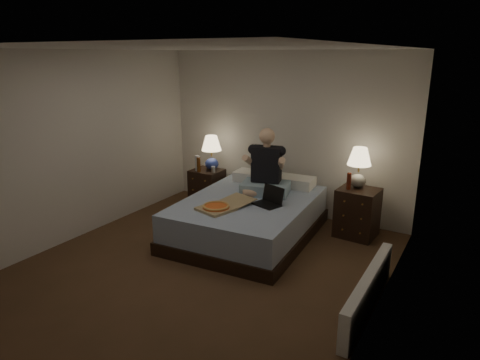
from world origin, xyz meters
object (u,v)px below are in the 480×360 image
Objects in this scene: radiator at (368,292)px; water_bottle at (197,163)px; lamp_left at (212,153)px; beer_bottle_right at (349,181)px; laptop at (267,197)px; pizza_box at (216,207)px; beer_bottle_left at (199,165)px; person at (266,162)px; nightstand_left at (207,188)px; lamp_right at (359,168)px; soda_can at (213,170)px; nightstand_right at (357,213)px; bed at (248,218)px.

water_bottle is at bearing 153.58° from radiator.
beer_bottle_right is at bearing -2.46° from lamp_left.
laptop is 0.21× the size of radiator.
water_bottle is 0.33× the size of pizza_box.
beer_bottle_left is 0.25× the size of person.
lamp_right reaches higher than nightstand_left.
person reaches higher than water_bottle.
beer_bottle_left is 1.68m from laptop.
person is (1.08, -0.28, 0.32)m from soda_can.
beer_bottle_left is at bearing -177.11° from beer_bottle_right.
radiator is (0.73, -1.67, -0.59)m from beer_bottle_right.
lamp_right is 2.27m from soda_can.
soda_can is at bearing 151.17° from person.
radiator is at bearing -66.92° from nightstand_right.
bed reaches higher than radiator.
beer_bottle_right is 0.25× the size of person.
lamp_right is (1.25, 0.84, 0.69)m from bed.
radiator is at bearing -29.14° from soda_can.
nightstand_right is 0.42× the size of radiator.
person reaches higher than nightstand_right.
person is at bearing 143.80° from radiator.
beer_bottle_right is (-0.13, -0.08, 0.45)m from nightstand_right.
beer_bottle_right is at bearing -0.57° from nightstand_left.
soda_can is (-2.25, -0.19, -0.28)m from lamp_right.
person is (1.20, -0.43, 0.09)m from lamp_left.
beer_bottle_left is at bearing 175.20° from laptop.
beer_bottle_left reaches higher than radiator.
soda_can is (-1.00, 0.65, 0.41)m from bed.
nightstand_left is 0.45m from beer_bottle_left.
bed is 3.81× the size of lamp_left.
lamp_right is 0.60× the size of person.
person is (1.31, -0.21, 0.26)m from beer_bottle_left.
nightstand_left is 1.11× the size of lamp_left.
soda_can is (0.18, -0.08, 0.36)m from nightstand_left.
lamp_left is at bearing -176.55° from nightstand_right.
beer_bottle_right is 0.30× the size of pizza_box.
lamp_left reaches higher than nightstand_left.
bed is 3.42× the size of nightstand_left.
lamp_right is at bearing 30.21° from bed.
radiator is (1.58, -0.90, -0.45)m from laptop.
soda_can reaches higher than pizza_box.
laptop reaches higher than radiator.
lamp_right is 1.33m from laptop.
nightstand_left reaches higher than bed.
nightstand_left is 2.50× the size of water_bottle.
lamp_left reaches higher than water_bottle.
bed is 0.82m from person.
water_bottle is at bearing 146.34° from beer_bottle_left.
beer_bottle_left is at bearing -173.92° from lamp_right.
nightstand_left is 6.24× the size of soda_can.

